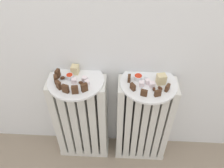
{
  "coord_description": "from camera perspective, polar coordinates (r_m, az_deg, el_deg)",
  "views": [
    {
      "loc": [
        0.04,
        -0.54,
        1.35
      ],
      "look_at": [
        0.0,
        0.28,
        0.6
      ],
      "focal_mm": 35.39,
      "sensor_mm": 36.0,
      "label": 1
    }
  ],
  "objects": [
    {
      "name": "radiator_left",
      "position": [
        1.35,
        -7.85,
        -9.16
      ],
      "size": [
        0.31,
        0.14,
        0.61
      ],
      "color": "silver",
      "rests_on": "ground_plane"
    },
    {
      "name": "radiator_right",
      "position": [
        1.34,
        7.93,
        -9.8
      ],
      "size": [
        0.31,
        0.14,
        0.61
      ],
      "color": "silver",
      "rests_on": "ground_plane"
    },
    {
      "name": "plate_left",
      "position": [
        1.13,
        -9.31,
        0.85
      ],
      "size": [
        0.29,
        0.29,
        0.01
      ],
      "primitive_type": "cylinder",
      "color": "white",
      "rests_on": "radiator_left"
    },
    {
      "name": "plate_right",
      "position": [
        1.11,
        9.43,
        0.2
      ],
      "size": [
        0.29,
        0.29,
        0.01
      ],
      "primitive_type": "cylinder",
      "color": "white",
      "rests_on": "radiator_right"
    },
    {
      "name": "dark_cake_slice_left_0",
      "position": [
        1.15,
        -13.86,
        2.67
      ],
      "size": [
        0.02,
        0.03,
        0.04
      ],
      "primitive_type": "cube",
      "rotation": [
        0.0,
        0.0,
        -1.78
      ],
      "color": "#472B19",
      "rests_on": "plate_left"
    },
    {
      "name": "dark_cake_slice_left_1",
      "position": [
        1.11,
        -14.31,
        1.17
      ],
      "size": [
        0.02,
        0.03,
        0.04
      ],
      "primitive_type": "cube",
      "rotation": [
        0.0,
        0.0,
        -1.29
      ],
      "color": "#472B19",
      "rests_on": "plate_left"
    },
    {
      "name": "dark_cake_slice_left_2",
      "position": [
        1.08,
        -13.65,
        -0.24
      ],
      "size": [
        0.03,
        0.03,
        0.04
      ],
      "primitive_type": "cube",
      "rotation": [
        0.0,
        0.0,
        -0.81
      ],
      "color": "#472B19",
      "rests_on": "plate_left"
    },
    {
      "name": "dark_cake_slice_left_3",
      "position": [
        1.05,
        -11.95,
        -1.21
      ],
      "size": [
        0.03,
        0.03,
        0.04
      ],
      "primitive_type": "cube",
      "rotation": [
        0.0,
        0.0,
        -0.33
      ],
      "color": "#472B19",
      "rests_on": "plate_left"
    },
    {
      "name": "dark_cake_slice_left_4",
      "position": [
        1.04,
        -9.58,
        -1.46
      ],
      "size": [
        0.03,
        0.02,
        0.04
      ],
      "primitive_type": "cube",
      "rotation": [
        0.0,
        0.0,
        0.15
      ],
      "color": "#472B19",
      "rests_on": "plate_left"
    },
    {
      "name": "dark_cake_slice_left_5",
      "position": [
        1.04,
        -7.16,
        -0.89
      ],
      "size": [
        0.03,
        0.03,
        0.04
      ],
      "primitive_type": "cube",
      "rotation": [
        0.0,
        0.0,
        0.64
      ],
      "color": "#472B19",
      "rests_on": "plate_left"
    },
    {
      "name": "marble_cake_slice_left_0",
      "position": [
        1.15,
        -9.53,
        3.73
      ],
      "size": [
        0.04,
        0.04,
        0.04
      ],
      "primitive_type": "cube",
      "rotation": [
        0.0,
        0.0,
        -0.06
      ],
      "color": "beige",
      "rests_on": "plate_left"
    },
    {
      "name": "turkish_delight_left_0",
      "position": [
        1.1,
        -9.79,
        0.84
      ],
      "size": [
        0.03,
        0.03,
        0.02
      ],
      "primitive_type": "cube",
      "rotation": [
        0.0,
        0.0,
        0.14
      ],
      "color": "white",
      "rests_on": "plate_left"
    },
    {
      "name": "turkish_delight_left_1",
      "position": [
        1.1,
        -7.1,
        1.31
      ],
      "size": [
        0.03,
        0.03,
        0.02
      ],
      "primitive_type": "cube",
      "rotation": [
        0.0,
        0.0,
        1.41
      ],
      "color": "white",
      "rests_on": "plate_left"
    },
    {
      "name": "turkish_delight_left_2",
      "position": [
        1.08,
        -6.51,
        0.37
      ],
      "size": [
        0.03,
        0.03,
        0.02
      ],
      "primitive_type": "cube",
      "rotation": [
        0.0,
        0.0,
        0.41
      ],
      "color": "white",
      "rests_on": "plate_left"
    },
    {
      "name": "medjool_date_left_0",
      "position": [
        1.09,
        -7.99,
        0.29
      ],
      "size": [
        0.03,
        0.02,
        0.02
      ],
      "primitive_type": "ellipsoid",
      "rotation": [
        0.0,
        0.0,
        2.84
      ],
      "color": "#3D1E0F",
      "rests_on": "plate_left"
    },
    {
      "name": "medjool_date_left_1",
      "position": [
        1.14,
        -12.68,
        1.57
      ],
      "size": [
        0.03,
        0.02,
        0.01
      ],
      "primitive_type": "ellipsoid",
      "rotation": [
        0.0,
        0.0,
        0.21
      ],
      "color": "#3D1E0F",
      "rests_on": "plate_left"
    },
    {
      "name": "medjool_date_left_2",
      "position": [
        1.19,
        -9.6,
        4.16
      ],
      "size": [
        0.03,
        0.02,
        0.02
      ],
      "primitive_type": "ellipsoid",
      "rotation": [
        0.0,
        0.0,
        2.78
      ],
      "color": "#3D1E0F",
      "rests_on": "plate_left"
    },
    {
      "name": "jam_bowl_left",
      "position": [
        1.13,
        -10.88,
        1.93
      ],
      "size": [
        0.04,
        0.04,
        0.02
      ],
      "color": "white",
      "rests_on": "plate_left"
    },
    {
      "name": "dark_cake_slice_right_0",
      "position": [
        1.09,
        4.46,
        1.47
      ],
      "size": [
        0.02,
        0.03,
        0.03
      ],
      "primitive_type": "cube",
      "rotation": [
        0.0,
        0.0,
        -1.63
      ],
      "color": "#472B19",
      "rests_on": "plate_right"
    },
    {
      "name": "dark_cake_slice_right_1",
      "position": [
        1.05,
        5.4,
        -0.74
      ],
      "size": [
        0.03,
        0.03,
        0.03
      ],
      "primitive_type": "cube",
      "rotation": [
        0.0,
        0.0,
        -0.97
      ],
      "color": "#472B19",
      "rests_on": "plate_right"
    },
    {
      "name": "dark_cake_slice_right_2",
      "position": [
        1.03,
        8.26,
        -2.28
      ],
      "size": [
        0.03,
        0.02,
        0.03
      ],
      "primitive_type": "cube",
      "rotation": [
        0.0,
        0.0,
        -0.31
      ],
      "color": "#472B19",
      "rests_on": "plate_right"
    },
    {
      "name": "dark_cake_slice_right_3",
      "position": [
        1.04,
        11.74,
        -2.34
      ],
      "size": [
        0.03,
        0.02,
        0.03
      ],
      "primitive_type": "cube",
      "rotation": [
        0.0,
        0.0,
        0.34
      ],
      "color": "#472B19",
      "rests_on": "plate_right"
    },
    {
      "name": "dark_cake_slice_right_4",
      "position": [
        1.07,
        14.13,
        -0.94
      ],
      "size": [
        0.03,
        0.03,
        0.03
      ],
      "primitive_type": "cube",
      "rotation": [
        0.0,
        0.0,
        1.0
      ],
      "color": "#472B19",
      "rests_on": "plate_right"
    },
    {
      "name": "marble_cake_slice_right_0",
      "position": [
        1.1,
        12.6,
        1.23
      ],
      "size": [
        0.05,
        0.04,
        0.05
      ],
      "primitive_type": "cube",
      "rotation": [
        0.0,
        0.0,
        0.23
      ],
      "color": "beige",
      "rests_on": "plate_right"
    },
    {
      "name": "turkish_delight_right_0",
      "position": [
        1.1,
        9.22,
        0.63
      ],
      "size": [
        0.03,
        0.03,
        0.02
      ],
      "primitive_type": "cube",
      "rotation": [
        0.0,
        0.0,
        0.4
      ],
      "color": "white",
      "rests_on": "plate_right"
    },
    {
      "name": "turkish_delight_right_1",
      "position": [
        1.08,
        7.63,
        0.06
      ],
      "size": [
        0.02,
        0.02,
        0.02
      ],
      "primitive_type": "cube",
      "rotation": [
        0.0,
        0.0,
        0.06
      ],
      "color": "white",
      "rests_on": "plate_right"
    },
    {
      "name": "turkish_delight_right_2",
      "position": [
        1.08,
        10.32,
        -0.11
      ],
      "size": [
        0.03,
        0.03,
        0.03
      ],
      "primitive_type": "cube",
      "rotation": [
        0.0,
        0.0,
        0.17
      ],
      "color": "white",
      "rests_on": "plate_right"
    },
    {
      "name": "medjool_date_right_0",
      "position": [
        1.14,
        11.9,
        1.87
      ],
      "size": [
        0.03,
        0.03,
        0.02
      ],
      "primitive_type": "ellipsoid",
      "rotation": [
        0.0,
        0.0,
        1.28
      ],
      "color": "#3D1E0F",
      "rests_on": "plate_right"
    },
    {
      "name": "medjool_date_right_1",
      "position": [
        1.08,
        12.31,
        -1.06
      ],
      "size": [
        0.03,
        0.03,
        0.02
      ],
      "primitive_type": "ellipsoid",
      "rotation": [
        0.0,
        0.0,
        2.35
      ],
      "color": "#3D1E0F",
      "rests_on": "plate_right"
    },
    {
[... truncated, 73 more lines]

